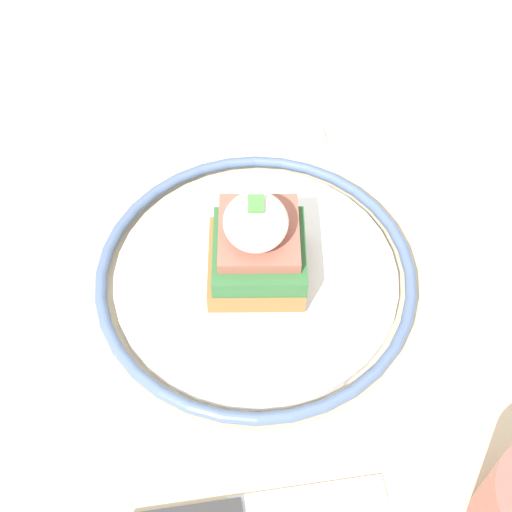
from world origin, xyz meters
name	(u,v)px	position (x,y,z in m)	size (l,w,h in m)	color
dining_table	(213,352)	(0.00, 0.00, 0.60)	(0.85, 0.71, 0.73)	#C6B28E
plate	(256,275)	(0.01, 0.04, 0.74)	(0.27, 0.27, 0.02)	white
sandwich	(257,246)	(0.01, 0.04, 0.78)	(0.08, 0.08, 0.09)	olive
fork	(263,136)	(-0.16, 0.05, 0.73)	(0.02, 0.14, 0.00)	silver
knife	(238,508)	(0.20, 0.03, 0.73)	(0.04, 0.18, 0.01)	#2D2D2D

